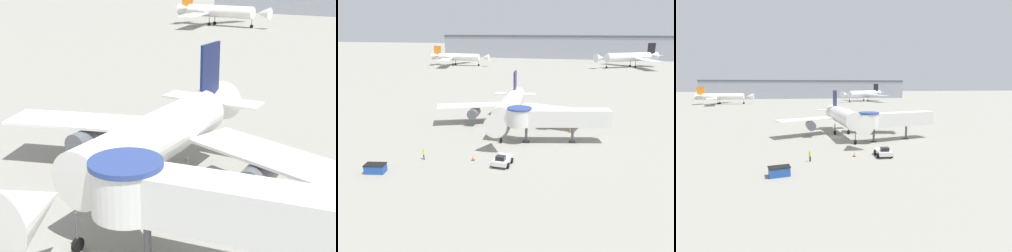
% 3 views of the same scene
% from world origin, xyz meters
% --- Properties ---
extents(ground_plane, '(800.00, 800.00, 0.00)m').
position_xyz_m(ground_plane, '(0.00, 0.00, 0.00)').
color(ground_plane, gray).
extents(main_airplane, '(30.17, 26.40, 10.02)m').
position_xyz_m(main_airplane, '(2.62, 1.05, 4.23)').
color(main_airplane, white).
rests_on(main_airplane, ground_plane).
extents(jet_bridge, '(17.02, 6.94, 6.07)m').
position_xyz_m(jet_bridge, '(11.51, -5.67, 4.39)').
color(jet_bridge, silver).
rests_on(jet_bridge, ground_plane).
extents(pushback_tug_white, '(2.60, 3.75, 1.66)m').
position_xyz_m(pushback_tug_white, '(6.20, -17.22, 0.76)').
color(pushback_tug_white, silver).
rests_on(pushback_tug_white, ground_plane).
extents(service_container_blue, '(3.02, 2.18, 1.23)m').
position_xyz_m(service_container_blue, '(-9.63, -23.97, 0.62)').
color(service_container_blue, '#234C9E').
rests_on(service_container_blue, ground_plane).
extents(traffic_cone_starboard_wing, '(0.46, 0.46, 0.76)m').
position_xyz_m(traffic_cone_starboard_wing, '(14.45, 0.91, 0.36)').
color(traffic_cone_starboard_wing, black).
rests_on(traffic_cone_starboard_wing, ground_plane).
extents(traffic_cone_near_nose, '(0.49, 0.49, 0.80)m').
position_xyz_m(traffic_cone_near_nose, '(1.56, -16.56, 0.38)').
color(traffic_cone_near_nose, black).
rests_on(traffic_cone_near_nose, ground_plane).
extents(ground_crew_marshaller, '(0.36, 0.35, 1.66)m').
position_xyz_m(ground_crew_marshaller, '(-5.56, -18.17, 0.96)').
color(ground_crew_marshaller, '#1E2338').
rests_on(ground_crew_marshaller, ground_plane).
extents(background_jet_orange_tail, '(32.71, 36.54, 10.23)m').
position_xyz_m(background_jet_orange_tail, '(-52.63, 107.90, 4.49)').
color(background_jet_orange_tail, white).
rests_on(background_jet_orange_tail, ground_plane).
extents(background_jet_black_tail, '(34.20, 34.15, 12.03)m').
position_xyz_m(background_jet_black_tail, '(35.87, 120.83, 5.24)').
color(background_jet_black_tail, silver).
rests_on(background_jet_black_tail, ground_plane).
extents(terminal_building, '(165.58, 26.47, 15.12)m').
position_xyz_m(terminal_building, '(-2.09, 175.00, 7.57)').
color(terminal_building, '#999EA8').
rests_on(terminal_building, ground_plane).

